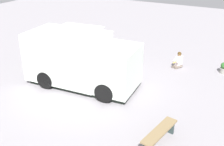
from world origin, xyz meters
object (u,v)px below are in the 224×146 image
(person_customer, at_px, (178,61))
(planter_flowering_near, at_px, (224,68))
(food_truck, at_px, (81,61))
(planter_flowering_far, at_px, (28,59))
(plaza_bench, at_px, (160,133))

(person_customer, relative_size, planter_flowering_near, 1.51)
(food_truck, distance_m, planter_flowering_far, 3.98)
(person_customer, bearing_deg, food_truck, 140.64)
(person_customer, height_order, planter_flowering_near, person_customer)
(plaza_bench, bearing_deg, food_truck, 63.63)
(person_customer, xyz_separation_m, planter_flowering_far, (-3.61, 7.26, 0.02))
(food_truck, xyz_separation_m, person_customer, (4.15, -3.40, -0.84))
(person_customer, relative_size, planter_flowering_far, 1.25)
(planter_flowering_near, distance_m, planter_flowering_far, 10.35)
(food_truck, distance_m, plaza_bench, 5.22)
(food_truck, height_order, plaza_bench, food_truck)
(food_truck, xyz_separation_m, plaza_bench, (-2.29, -4.62, -0.80))
(planter_flowering_far, relative_size, plaza_bench, 0.38)
(person_customer, bearing_deg, planter_flowering_near, -80.35)
(planter_flowering_near, height_order, planter_flowering_far, planter_flowering_far)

